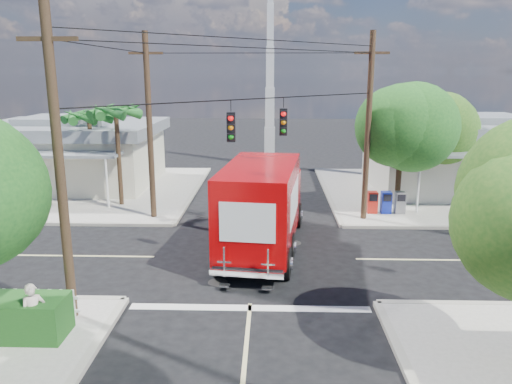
{
  "coord_description": "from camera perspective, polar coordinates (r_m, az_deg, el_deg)",
  "views": [
    {
      "loc": [
        0.63,
        -18.53,
        7.18
      ],
      "look_at": [
        0.0,
        2.0,
        2.2
      ],
      "focal_mm": 35.0,
      "sensor_mm": 36.0,
      "label": 1
    }
  ],
  "objects": [
    {
      "name": "palm_nw_back",
      "position": [
        29.44,
        -18.56,
        8.04
      ],
      "size": [
        3.01,
        3.08,
        5.19
      ],
      "color": "#422D1C",
      "rests_on": "sidewalk_nw"
    },
    {
      "name": "utility_poles",
      "position": [
        20.41,
        -4.51,
        6.53
      ],
      "size": [
        12.0,
        10.68,
        9.0
      ],
      "color": "#473321",
      "rests_on": "ground"
    },
    {
      "name": "pedestrian",
      "position": [
        14.69,
        -24.06,
        -12.62
      ],
      "size": [
        0.73,
        0.67,
        1.67
      ],
      "primitive_type": "imported",
      "rotation": [
        0.0,
        0.0,
        0.59
      ],
      "color": "beige",
      "rests_on": "sidewalk_sw"
    },
    {
      "name": "ground",
      "position": [
        19.88,
        -0.18,
        -7.54
      ],
      "size": [
        120.0,
        120.0,
        0.0
      ],
      "primitive_type": "plane",
      "color": "black",
      "rests_on": "ground"
    },
    {
      "name": "vending_boxes",
      "position": [
        26.23,
        14.64,
        -1.15
      ],
      "size": [
        1.9,
        0.5,
        1.1
      ],
      "color": "red",
      "rests_on": "sidewalk_ne"
    },
    {
      "name": "palm_nw_front",
      "position": [
        27.35,
        -15.72,
        8.65
      ],
      "size": [
        3.01,
        3.08,
        5.59
      ],
      "color": "#422D1C",
      "rests_on": "sidewalk_nw"
    },
    {
      "name": "sidewalk_nw",
      "position": [
        32.37,
        -19.11,
        0.18
      ],
      "size": [
        14.12,
        14.12,
        0.14
      ],
      "color": "#A09B90",
      "rests_on": "ground"
    },
    {
      "name": "building_ne",
      "position": [
        33.08,
        22.83,
        4.11
      ],
      "size": [
        11.8,
        10.2,
        4.5
      ],
      "color": "beige",
      "rests_on": "sidewalk_ne"
    },
    {
      "name": "sidewalk_ne",
      "position": [
        31.94,
        20.43,
        -0.11
      ],
      "size": [
        14.12,
        14.12,
        0.14
      ],
      "color": "#A09B90",
      "rests_on": "ground"
    },
    {
      "name": "tree_ne_back",
      "position": [
        29.13,
        20.27,
        6.89
      ],
      "size": [
        3.77,
        3.66,
        5.82
      ],
      "color": "#422D1C",
      "rests_on": "sidewalk_ne"
    },
    {
      "name": "tree_ne_front",
      "position": [
        26.24,
        16.43,
        7.8
      ],
      "size": [
        4.21,
        4.14,
        6.66
      ],
      "color": "#422D1C",
      "rests_on": "sidewalk_ne"
    },
    {
      "name": "radio_tower",
      "position": [
        38.56,
        1.6,
        11.33
      ],
      "size": [
        0.8,
        0.8,
        17.0
      ],
      "color": "silver",
      "rests_on": "ground"
    },
    {
      "name": "delivery_truck",
      "position": [
        20.27,
        0.79,
        -1.56
      ],
      "size": [
        3.59,
        8.74,
        3.68
      ],
      "color": "black",
      "rests_on": "ground"
    },
    {
      "name": "building_nw",
      "position": [
        33.83,
        -20.24,
        4.36
      ],
      "size": [
        10.8,
        10.2,
        4.3
      ],
      "color": "beige",
      "rests_on": "sidewalk_nw"
    },
    {
      "name": "road_markings",
      "position": [
        18.51,
        -0.34,
        -9.17
      ],
      "size": [
        32.0,
        32.0,
        0.01
      ],
      "color": "beige",
      "rests_on": "ground"
    }
  ]
}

